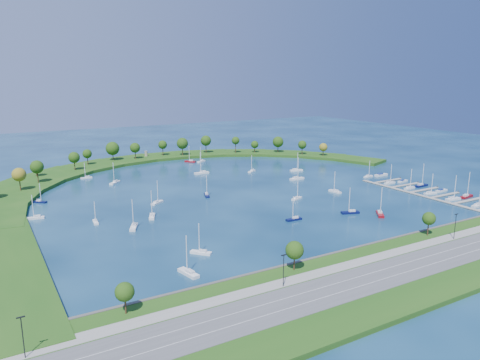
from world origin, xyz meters
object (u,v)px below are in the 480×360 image
moored_boat_4 (335,191)px  moored_boat_11 (207,194)px  moored_boat_2 (294,218)px  docked_boat_6 (409,187)px  moored_boat_5 (201,161)px  docked_boat_3 (467,196)px  moored_boat_10 (115,182)px  moored_boat_9 (95,221)px  moored_boat_20 (297,198)px  moored_boat_19 (252,171)px  docked_boat_2 (453,198)px  docked_boat_10 (368,176)px  moored_boat_16 (134,226)px  moored_boat_7 (350,212)px  moored_boat_6 (190,161)px  docked_boat_7 (421,185)px  moored_boat_12 (189,272)px  docked_boat_8 (390,182)px  moored_boat_13 (202,172)px  moored_boat_0 (152,216)px  moored_boat_17 (40,201)px  docked_boat_0 (478,205)px  docked_boat_4 (430,193)px  moored_boat_3 (296,170)px  moored_boat_1 (297,178)px  docked_boat_5 (441,190)px  moored_boat_18 (35,217)px  moored_boat_21 (380,213)px  moored_boat_8 (201,252)px  moored_boat_14 (86,177)px  docked_boat_11 (381,175)px  moored_boat_15 (157,202)px

moored_boat_4 → moored_boat_11: 70.53m
moored_boat_2 → docked_boat_6: (91.38, 13.43, 0.01)m
moored_boat_5 → docked_boat_3: (76.98, -162.22, 0.07)m
moored_boat_10 → moored_boat_9: bearing=23.9°
moored_boat_10 → moored_boat_20: (71.95, -83.27, -0.06)m
moored_boat_19 → docked_boat_2: (52.60, -112.47, 0.05)m
docked_boat_10 → moored_boat_16: bearing=179.2°
moored_boat_7 → moored_boat_5: bearing=-67.5°
moored_boat_6 → docked_boat_7: bearing=169.6°
moored_boat_12 → docked_boat_6: moored_boat_12 is taller
docked_boat_8 → moored_boat_13: bearing=132.3°
moored_boat_19 → moored_boat_9: bearing=-5.1°
moored_boat_5 → moored_boat_7: moored_boat_7 is taller
moored_boat_0 → moored_boat_2: size_ratio=1.12×
moored_boat_4 → moored_boat_12: size_ratio=0.89×
moored_boat_17 → moored_boat_9: bearing=-27.4°
moored_boat_13 → moored_boat_5: bearing=-116.6°
docked_boat_0 → docked_boat_4: (0.02, 27.47, -0.04)m
moored_boat_3 → moored_boat_11: (-80.86, -28.34, -0.04)m
moored_boat_1 → docked_boat_5: bearing=-51.8°
moored_boat_3 → docked_boat_3: (36.09, -100.06, 0.03)m
moored_boat_7 → moored_boat_17: size_ratio=1.24×
moored_boat_18 → docked_boat_10: moored_boat_18 is taller
moored_boat_21 → docked_boat_2: bearing=128.2°
moored_boat_11 → moored_boat_13: (22.19, 52.56, 0.09)m
moored_boat_19 → docked_boat_7: 105.50m
moored_boat_8 → moored_boat_14: size_ratio=1.12×
moored_boat_17 → docked_boat_3: 220.80m
moored_boat_4 → docked_boat_4: bearing=-129.3°
docked_boat_4 → docked_boat_11: (12.33, 46.45, -0.16)m
moored_boat_3 → moored_boat_14: (-127.08, 47.88, -0.07)m
moored_boat_4 → moored_boat_17: bearing=62.8°
moored_boat_4 → moored_boat_7: size_ratio=0.93×
moored_boat_13 → moored_boat_15: 73.20m
moored_boat_9 → docked_boat_11: bearing=97.6°
docked_boat_2 → moored_boat_5: bearing=117.2°
moored_boat_5 → docked_boat_5: size_ratio=1.41×
moored_boat_1 → moored_boat_2: moored_boat_1 is taller
moored_boat_12 → moored_boat_17: 120.39m
docked_boat_6 → docked_boat_7: docked_boat_7 is taller
moored_boat_8 → moored_boat_13: bearing=-67.3°
moored_boat_15 → docked_boat_10: bearing=-39.6°
moored_boat_7 → docked_boat_6: (62.51, 18.42, -0.03)m
docked_boat_10 → moored_boat_4: bearing=-165.9°
moored_boat_8 → docked_boat_5: bearing=-126.1°
moored_boat_15 → docked_boat_4: (134.47, -56.76, -0.01)m
moored_boat_4 → docked_boat_10: bearing=-71.7°
moored_boat_14 → moored_boat_18: (-37.76, -73.38, 0.02)m
moored_boat_16 → docked_boat_8: size_ratio=1.10×
moored_boat_13 → docked_boat_5: moored_boat_13 is taller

